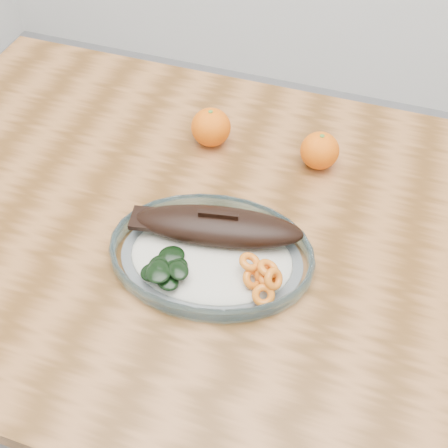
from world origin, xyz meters
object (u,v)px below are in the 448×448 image
(plated_meal, at_px, (212,252))
(orange_right, at_px, (320,151))
(dining_table, at_px, (211,262))
(orange_left, at_px, (211,127))

(plated_meal, xyz_separation_m, orange_right, (0.11, 0.26, 0.01))
(dining_table, relative_size, orange_right, 17.84)
(dining_table, xyz_separation_m, orange_right, (0.13, 0.19, 0.13))
(dining_table, bearing_deg, orange_left, 108.75)
(plated_meal, bearing_deg, orange_left, 101.49)
(orange_right, bearing_deg, plated_meal, -112.50)
(dining_table, distance_m, plated_meal, 0.14)
(orange_left, distance_m, orange_right, 0.20)
(orange_left, bearing_deg, dining_table, -71.25)
(dining_table, height_order, orange_left, orange_left)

